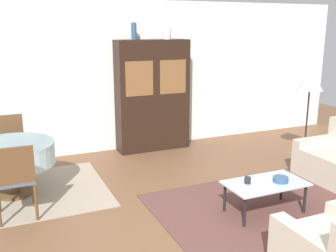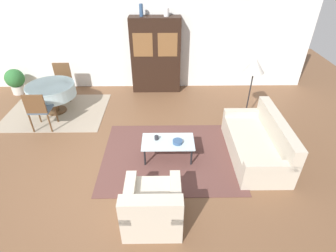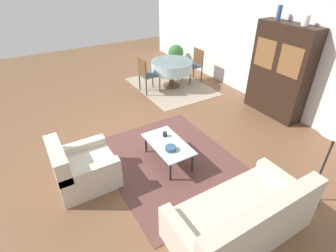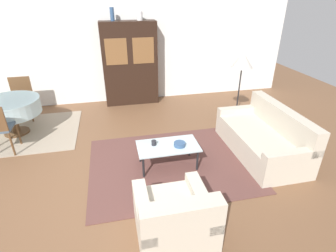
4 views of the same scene
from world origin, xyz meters
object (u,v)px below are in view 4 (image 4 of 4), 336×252
at_px(vase_tall, 112,14).
at_px(vase_short, 140,16).
at_px(coffee_table, 168,148).
at_px(dining_table, 10,107).
at_px(cup, 154,143).
at_px(bowl, 180,144).
at_px(couch, 264,138).
at_px(floor_lamp, 242,63).
at_px(display_cabinet, 130,64).
at_px(armchair, 174,220).
at_px(dining_chair_far, 21,95).

height_order(vase_tall, vase_short, vase_tall).
height_order(coffee_table, dining_table, dining_table).
relative_size(cup, bowl, 0.44).
distance_m(coffee_table, dining_table, 3.33).
relative_size(couch, coffee_table, 1.86).
xyz_separation_m(coffee_table, floor_lamp, (1.87, 1.38, 0.95)).
distance_m(coffee_table, display_cabinet, 3.10).
bearing_deg(coffee_table, couch, 1.50).
relative_size(couch, armchair, 2.04).
height_order(coffee_table, floor_lamp, floor_lamp).
distance_m(coffee_table, vase_short, 3.49).
bearing_deg(vase_tall, dining_chair_far, -168.61).
xyz_separation_m(dining_table, dining_chair_far, (-0.00, 0.78, -0.04)).
xyz_separation_m(floor_lamp, vase_tall, (-2.50, 1.64, 0.85)).
height_order(armchair, display_cabinet, display_cabinet).
bearing_deg(cup, floor_lamp, 32.08).
relative_size(coffee_table, floor_lamp, 0.65).
distance_m(armchair, vase_tall, 4.84).
bearing_deg(armchair, dining_chair_far, 122.45).
height_order(display_cabinet, vase_tall, vase_tall).
height_order(cup, vase_short, vase_short).
bearing_deg(vase_tall, dining_table, -150.67).
xyz_separation_m(dining_chair_far, vase_tall, (2.17, 0.44, 1.62)).
relative_size(armchair, bowl, 4.89).
bearing_deg(armchair, vase_short, 86.86).
distance_m(armchair, bowl, 1.45).
bearing_deg(dining_table, couch, -21.04).
height_order(couch, floor_lamp, floor_lamp).
bearing_deg(vase_tall, display_cabinet, -0.16).
xyz_separation_m(dining_table, vase_short, (2.80, 1.22, 1.53)).
bearing_deg(vase_tall, coffee_table, -78.28).
relative_size(floor_lamp, cup, 18.83).
bearing_deg(cup, vase_short, 85.77).
relative_size(armchair, dining_table, 0.80).
bearing_deg(armchair, floor_lamp, 53.03).
height_order(couch, armchair, couch).
height_order(display_cabinet, vase_short, vase_short).
bearing_deg(dining_chair_far, dining_table, 90.00).
bearing_deg(floor_lamp, couch, -95.17).
distance_m(couch, armchair, 2.49).
distance_m(armchair, cup, 1.51).
distance_m(floor_lamp, cup, 2.62).
bearing_deg(vase_tall, floor_lamp, -33.28).
distance_m(display_cabinet, dining_table, 2.82).
relative_size(display_cabinet, floor_lamp, 1.33).
relative_size(dining_table, vase_tall, 3.92).
relative_size(floor_lamp, vase_short, 7.73).
bearing_deg(dining_table, display_cabinet, 25.96).
distance_m(cup, vase_tall, 3.44).
height_order(dining_chair_far, bowl, dining_chair_far).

